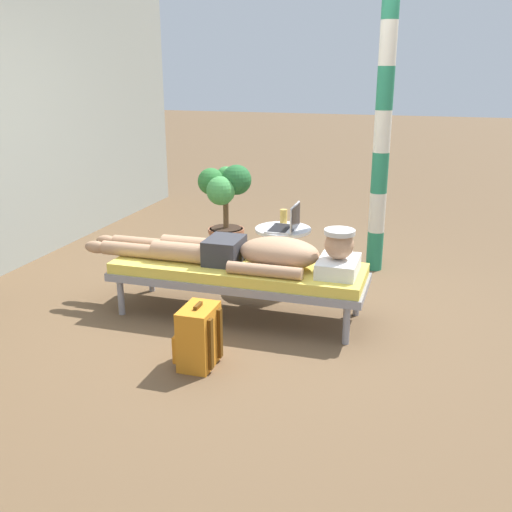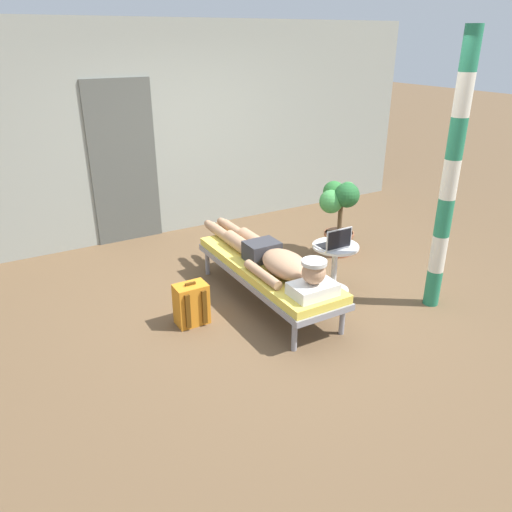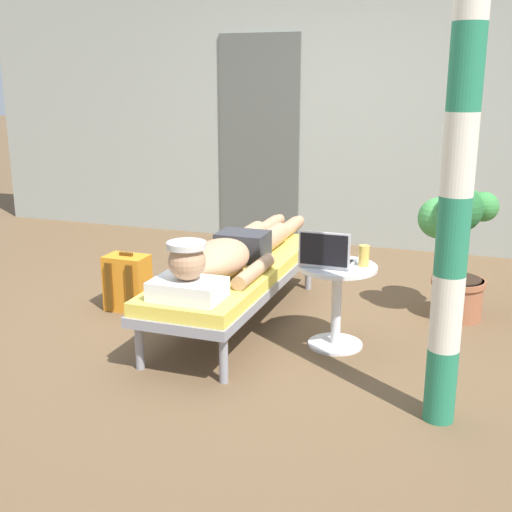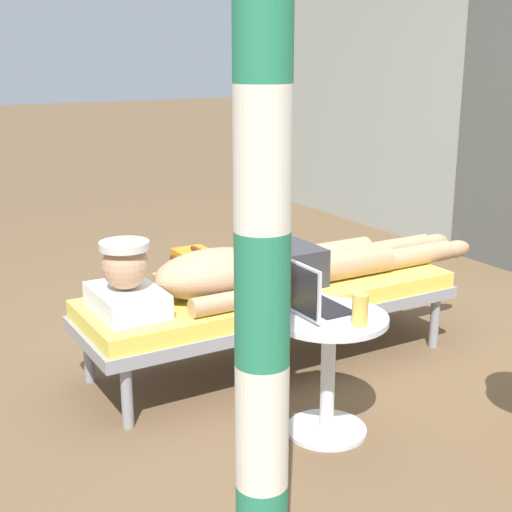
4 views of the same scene
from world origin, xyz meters
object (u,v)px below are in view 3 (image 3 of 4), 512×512
Objects in this scene: side_table at (337,291)px; backpack at (128,283)px; lounge_chair at (237,274)px; drink_glass at (364,256)px; laptop at (326,257)px; potted_plant at (458,241)px; person_reclining at (232,252)px; porch_post at (459,155)px.

backpack is at bearing 174.38° from side_table.
side_table is 1.23× the size of backpack.
drink_glass reaches higher than lounge_chair.
backpack is (-1.50, 0.20, -0.39)m from laptop.
lounge_chair is 0.91m from drink_glass.
side_table is 0.28m from drink_glass.
lounge_chair is 3.73× the size of side_table.
lounge_chair is 2.08× the size of potted_plant.
side_table is at bearing -166.81° from drink_glass.
laptop reaches higher than person_reclining.
lounge_chair is 0.90× the size of person_reclining.
laptop reaches higher than lounge_chair.
porch_post is at bearing -42.11° from laptop.
porch_post reaches higher than backpack.
porch_post is at bearing -29.62° from person_reclining.
drink_glass is 1.76m from backpack.
laptop is 0.12× the size of porch_post.
laptop reaches higher than backpack.
potted_plant is (0.50, 0.73, -0.04)m from drink_glass.
potted_plant reaches higher than side_table.
person_reclining is 0.84× the size of porch_post.
lounge_chair is at bearing -156.35° from potted_plant.
porch_post is (0.74, -0.67, 0.71)m from laptop.
backpack is (-0.84, 0.08, -0.32)m from person_reclining.
porch_post reaches higher than laptop.
laptop is at bearing -139.48° from side_table.
side_table is at bearing 133.38° from porch_post.
side_table is (0.72, -0.16, 0.01)m from lounge_chair.
person_reclining reaches higher than lounge_chair.
porch_post is at bearing -46.62° from side_table.
lounge_chair is at bearing 167.13° from side_table.
porch_post reaches higher than person_reclining.
person_reclining is at bearing 169.21° from laptop.
backpack reaches higher than lounge_chair.
backpack is 2.32m from potted_plant.
potted_plant is (0.71, 0.82, -0.03)m from laptop.
potted_plant is 0.36× the size of porch_post.
backpack is 0.45× the size of potted_plant.
laptop is 2.42× the size of drink_glass.
drink_glass is 0.30× the size of backpack.
laptop is (-0.06, -0.05, 0.23)m from side_table.
drink_glass reaches higher than side_table.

